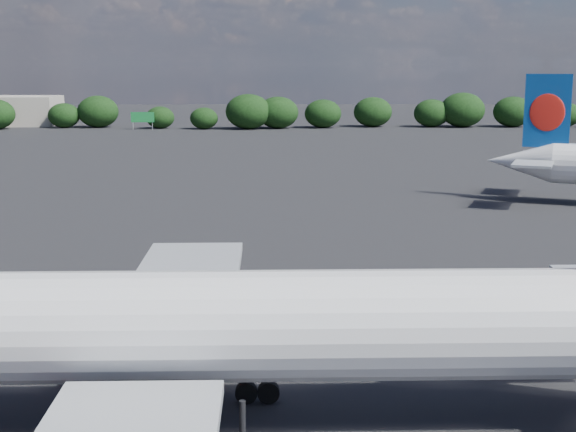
{
  "coord_description": "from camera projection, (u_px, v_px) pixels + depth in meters",
  "views": [
    {
      "loc": [
        14.93,
        -33.79,
        16.69
      ],
      "look_at": [
        16.0,
        12.0,
        8.0
      ],
      "focal_mm": 50.0,
      "sensor_mm": 36.0,
      "label": 1
    }
  ],
  "objects": [
    {
      "name": "ground",
      "position": [
        144.0,
        207.0,
        94.89
      ],
      "size": [
        500.0,
        500.0,
        0.0
      ],
      "primitive_type": "plane",
      "color": "black",
      "rests_on": "ground"
    },
    {
      "name": "qantas_airliner",
      "position": [
        237.0,
        329.0,
        36.23
      ],
      "size": [
        49.02,
        46.49,
        16.06
      ],
      "color": "silver",
      "rests_on": "ground"
    },
    {
      "name": "highway_sign",
      "position": [
        142.0,
        117.0,
        207.84
      ],
      "size": [
        6.0,
        0.3,
        4.5
      ],
      "color": "#166E30",
      "rests_on": "ground"
    },
    {
      "name": "billboard_yellow",
      "position": [
        258.0,
        113.0,
        214.28
      ],
      "size": [
        5.0,
        0.3,
        5.5
      ],
      "color": "yellow",
      "rests_on": "ground"
    },
    {
      "name": "horizon_treeline",
      "position": [
        234.0,
        113.0,
        212.7
      ],
      "size": [
        200.46,
        16.39,
        9.27
      ],
      "color": "black",
      "rests_on": "ground"
    }
  ]
}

